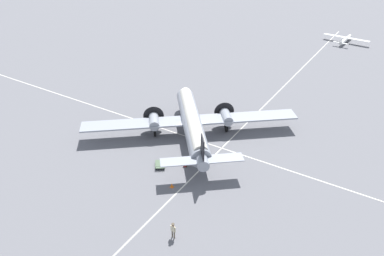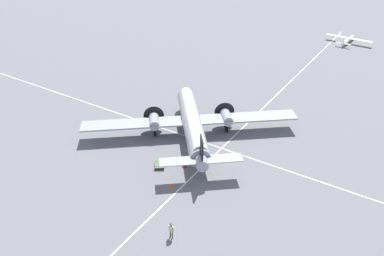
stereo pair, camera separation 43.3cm
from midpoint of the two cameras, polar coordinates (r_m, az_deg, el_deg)
The scene contains 10 objects.
ground_plane at distance 48.25m, azimuth 0.26°, elevation -1.57°, with size 300.00×300.00×0.00m, color slate.
apron_line_eastwest at distance 48.24m, azimuth 0.25°, elevation -1.57°, with size 120.00×0.16×0.01m.
apron_line_northsouth at distance 46.44m, azimuth 4.80°, elevation -3.09°, with size 0.16×120.00×0.01m.
airliner_main at distance 47.34m, azimuth 0.21°, elevation 1.13°, with size 23.17×20.63×5.40m.
crew_foreground at distance 34.40m, azimuth -2.83°, elevation -15.10°, with size 0.56×0.30×1.67m.
suitcase_near_door at distance 43.03m, azimuth -0.88°, elevation -5.64°, with size 0.37×0.19×0.51m.
suitcase_upright_spare at distance 43.02m, azimuth -0.84°, elevation -5.56°, with size 0.46×0.17×0.62m.
baggage_cart at distance 43.22m, azimuth -4.68°, elevation -5.51°, with size 1.89×2.01×0.56m.
light_aircraft_distant at distance 90.82m, azimuth 22.85°, elevation 12.30°, with size 9.92×7.38×1.92m.
traffic_cone at distance 40.20m, azimuth -2.94°, elevation -8.70°, with size 0.37×0.37×0.49m.
Camera 2 is at (-22.02, 34.47, 25.59)m, focal length 35.00 mm.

